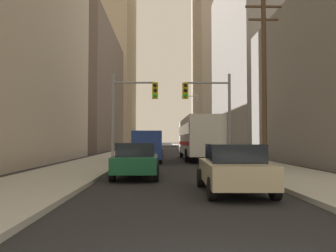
% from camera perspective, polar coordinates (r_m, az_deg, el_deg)
% --- Properties ---
extents(sidewalk_left, '(3.85, 160.00, 0.15)m').
position_cam_1_polar(sidewalk_left, '(53.40, -5.96, -4.00)').
color(sidewalk_left, '#9E9E99').
rests_on(sidewalk_left, ground).
extents(sidewalk_right, '(3.85, 160.00, 0.15)m').
position_cam_1_polar(sidewalk_right, '(53.53, 5.11, -4.00)').
color(sidewalk_right, '#9E9E99').
rests_on(sidewalk_right, ground).
extents(city_bus, '(2.67, 11.52, 3.40)m').
position_cam_1_polar(city_bus, '(28.65, 5.06, -1.76)').
color(city_bus, silver).
rests_on(city_bus, ground).
extents(cargo_van_blue, '(2.16, 5.26, 2.26)m').
position_cam_1_polar(cargo_van_blue, '(24.91, -3.50, -3.16)').
color(cargo_van_blue, navy).
rests_on(cargo_van_blue, ground).
extents(sedan_beige, '(1.95, 4.25, 1.52)m').
position_cam_1_polar(sedan_beige, '(10.90, 10.86, -6.91)').
color(sedan_beige, '#C6B793').
rests_on(sedan_beige, ground).
extents(sedan_green, '(1.95, 4.20, 1.52)m').
position_cam_1_polar(sedan_green, '(14.94, -5.26, -5.69)').
color(sedan_green, '#195938').
rests_on(sedan_green, ground).
extents(sedan_navy, '(1.95, 4.20, 1.52)m').
position_cam_1_polar(sedan_navy, '(33.74, -2.60, -3.81)').
color(sedan_navy, '#141E4C').
rests_on(sedan_navy, ground).
extents(sedan_red, '(1.95, 4.20, 1.52)m').
position_cam_1_polar(sedan_red, '(39.32, -2.46, -3.60)').
color(sedan_red, maroon).
rests_on(sedan_red, ground).
extents(traffic_signal_near_left, '(3.03, 0.44, 6.00)m').
position_cam_1_polar(traffic_signal_near_left, '(22.45, -5.99, 3.71)').
color(traffic_signal_near_left, gray).
rests_on(traffic_signal_near_left, ground).
extents(traffic_signal_near_right, '(3.19, 0.44, 6.00)m').
position_cam_1_polar(traffic_signal_near_right, '(22.59, 6.91, 3.69)').
color(traffic_signal_near_right, gray).
rests_on(traffic_signal_near_right, ground).
extents(utility_pole_right, '(2.20, 0.28, 10.33)m').
position_cam_1_polar(utility_pole_right, '(21.51, 15.76, 7.92)').
color(utility_pole_right, brown).
rests_on(utility_pole_right, ground).
extents(street_lamp_right, '(2.04, 0.32, 7.50)m').
position_cam_1_polar(street_lamp_right, '(44.10, 4.44, 1.39)').
color(street_lamp_right, gray).
rests_on(street_lamp_right, ground).
extents(building_left_mid_office, '(24.85, 27.73, 19.21)m').
position_cam_1_polar(building_left_mid_office, '(58.76, -21.23, 5.62)').
color(building_left_mid_office, '#66564C').
rests_on(building_left_mid_office, ground).
extents(building_left_far_tower, '(14.04, 28.36, 64.83)m').
position_cam_1_polar(building_left_far_tower, '(96.20, -10.31, 16.36)').
color(building_left_far_tower, tan).
rests_on(building_left_far_tower, ground).
extents(building_right_mid_block, '(17.95, 25.27, 26.16)m').
position_cam_1_polar(building_right_mid_block, '(53.31, 19.13, 10.18)').
color(building_right_mid_block, gray).
rests_on(building_right_mid_block, ground).
extents(building_right_far_highrise, '(19.66, 26.60, 74.50)m').
position_cam_1_polar(building_right_far_highrise, '(98.70, 10.65, 18.86)').
color(building_right_far_highrise, '#B7A893').
rests_on(building_right_far_highrise, ground).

